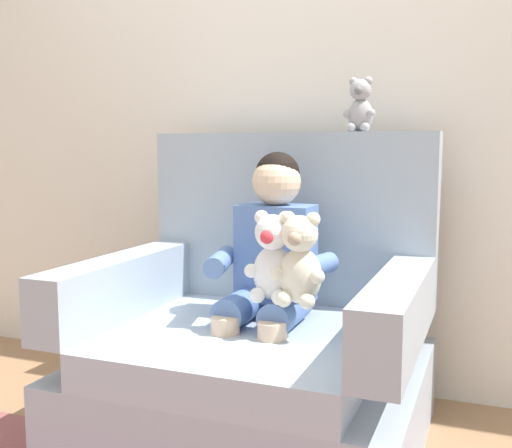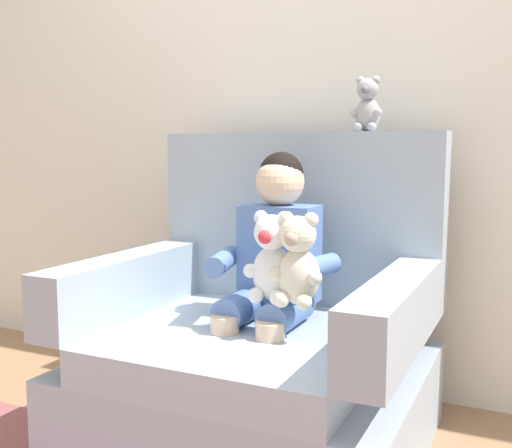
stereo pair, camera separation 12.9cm
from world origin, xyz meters
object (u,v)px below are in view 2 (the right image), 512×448
at_px(seated_child, 272,260).
at_px(plush_grey_on_backrest, 367,106).
at_px(armchair, 262,346).
at_px(plush_cream, 298,262).
at_px(plush_white, 272,259).

xyz_separation_m(seated_child, plush_grey_on_backrest, (0.23, 0.32, 0.53)).
xyz_separation_m(armchair, plush_cream, (0.19, -0.14, 0.33)).
xyz_separation_m(seated_child, plush_white, (0.06, -0.15, 0.03)).
bearing_deg(plush_white, plush_grey_on_backrest, 89.63).
relative_size(seated_child, plush_cream, 2.83).
height_order(plush_white, plush_grey_on_backrest, plush_grey_on_backrest).
distance_m(plush_white, plush_cream, 0.09).
relative_size(armchair, plush_grey_on_backrest, 5.54).
distance_m(armchair, plush_white, 0.37).
distance_m(armchair, plush_grey_on_backrest, 0.94).
bearing_deg(armchair, plush_white, -53.78).
height_order(armchair, plush_cream, armchair).
bearing_deg(plush_cream, plush_white, 164.78).
height_order(armchair, seated_child, armchair).
relative_size(seated_child, plush_white, 2.85).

